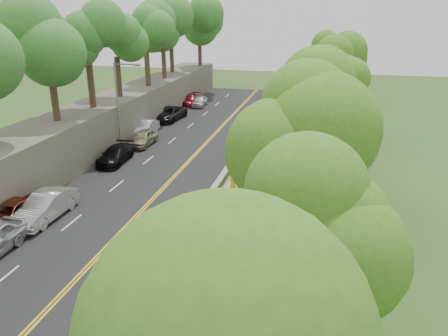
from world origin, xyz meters
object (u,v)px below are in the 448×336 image
Objects in this scene: signpost at (183,233)px; person_far at (281,125)px; concrete_block at (242,267)px; car_1 at (45,207)px; car_2 at (9,214)px; construction_barrel at (275,143)px; painter_0 at (233,182)px; streetlight at (120,101)px.

person_far is at bearing 85.84° from signpost.
car_1 reaches higher than concrete_block.
car_2 is at bearing 57.15° from person_far.
construction_barrel reaches higher than concrete_block.
painter_0 is 0.90× the size of person_far.
car_2 is at bearing 102.36° from painter_0.
car_2 reaches higher than concrete_block.
car_2 is (-11.65, 1.85, -1.20)m from signpost.
construction_barrel is 0.51× the size of painter_0.
person_far reaches higher than car_1.
person_far is (11.94, 22.81, 0.15)m from car_1.
streetlight is 6.63× the size of concrete_block.
streetlight is 20.72m from signpost.
person_far is (1.49, 16.25, 0.09)m from painter_0.
signpost is at bearing -16.64° from car_1.
construction_barrel is 0.46× the size of person_far.
concrete_block is 0.23× the size of car_2.
streetlight reaches higher than car_1.
construction_barrel is at bearing 56.01° from car_2.
painter_0 is (10.45, 6.57, 0.06)m from car_1.
streetlight is 14.44m from car_1.
streetlight is 1.61× the size of car_1.
painter_0 is at bearing 87.64° from signpost.
signpost reaches higher than car_1.
signpost is 11.86m from car_2.
painter_0 reaches higher than concrete_block.
streetlight is 4.18× the size of person_far.
car_2 is 27.66m from person_far.
construction_barrel is 21.07m from concrete_block.
streetlight reaches higher than car_2.
concrete_block is 14.78m from car_2.
painter_0 is (0.40, 9.72, -1.05)m from signpost.
streetlight is 22.70m from concrete_block.
painter_0 is at bearing 105.20° from concrete_block.
car_1 is at bearing -123.72° from construction_barrel.
person_far is (13.40, 8.95, -3.63)m from streetlight.
signpost is 9.78m from painter_0.
streetlight is at bearing 130.63° from concrete_block.
signpost is 1.62× the size of person_far.
streetlight is 16.52m from person_far.
signpost is at bearing -55.92° from streetlight.
person_far is (13.54, 24.12, 0.25)m from car_2.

